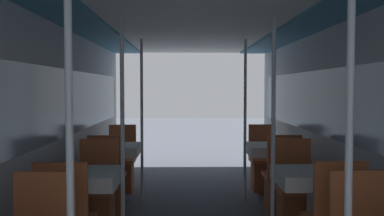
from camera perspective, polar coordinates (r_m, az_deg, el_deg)
The scene contains 19 objects.
wall_left at distance 4.30m, azimuth -18.97°, elevation -2.66°, with size 0.05×8.27×2.15m.
wall_right at distance 4.38m, azimuth 20.01°, elevation -2.57°, with size 0.05×8.27×2.15m.
ceiling_panel at distance 4.13m, azimuth 0.73°, elevation 12.27°, with size 2.90×8.27×0.07m.
support_pole_left_0 at distance 2.20m, azimuth -15.95°, elevation -8.76°, with size 0.04×0.04×2.15m.
dining_table_left_1 at distance 4.08m, azimuth -14.30°, elevation -9.59°, with size 0.64×0.64×0.75m.
chair_left_far_1 at distance 4.69m, azimuth -12.65°, elevation -12.30°, with size 0.40×0.40×0.96m.
support_pole_left_1 at distance 3.94m, azimuth -9.25°, elevation -3.65°, with size 0.04×0.04×2.15m.
dining_table_left_2 at distance 5.81m, azimuth -10.25°, elevation -5.88°, with size 0.64×0.64×0.75m.
chair_left_near_2 at distance 5.32m, azimuth -11.19°, elevation -10.47°, with size 0.40×0.40×0.96m.
chair_left_far_2 at distance 6.41m, azimuth -9.41°, elevation -8.20°, with size 0.40×0.40×0.96m.
support_pole_left_2 at distance 5.71m, azimuth -6.71°, elevation -1.67°, with size 0.04×0.04×2.15m.
support_pole_right_0 at distance 2.28m, azimuth 20.16°, elevation -8.42°, with size 0.04×0.04×2.15m.
dining_table_right_1 at distance 4.14m, azimuth 15.67°, elevation -9.41°, with size 0.64×0.64×0.75m.
chair_right_far_1 at distance 4.75m, azimuth 13.61°, elevation -12.13°, with size 0.40×0.40×0.96m.
support_pole_right_1 at distance 3.98m, azimuth 10.77°, elevation -3.59°, with size 0.04×0.04×2.15m.
dining_table_right_2 at distance 5.85m, azimuth 10.58°, elevation -5.81°, with size 0.64×0.64×0.75m.
chair_right_near_2 at distance 5.38m, azimuth 11.78°, elevation -10.35°, with size 0.40×0.40×0.96m.
chair_right_far_2 at distance 6.45m, azimuth 9.53°, elevation -8.13°, with size 0.40×0.40×0.96m.
support_pole_right_2 at distance 5.74m, azimuth 7.09°, elevation -1.64°, with size 0.04×0.04×2.15m.
Camera 1 is at (-0.13, -1.34, 1.51)m, focal length 40.00 mm.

